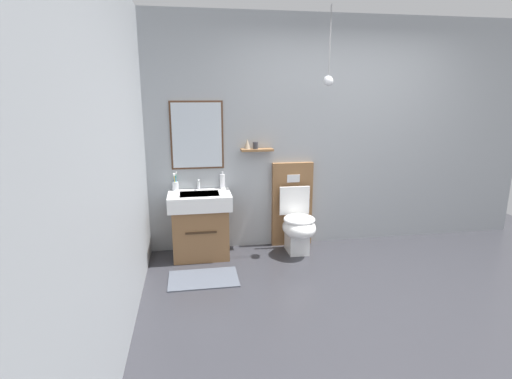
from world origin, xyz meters
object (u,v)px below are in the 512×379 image
object	(u,v)px
toilet	(295,218)
soap_dispenser	(222,181)
vanity_sink_left	(200,223)
toothbrush_cup	(175,185)

from	to	relation	value
toilet	soap_dispenser	world-z (taller)	toilet
soap_dispenser	vanity_sink_left	bearing A→B (deg)	-145.87
toilet	soap_dispenser	xyz separation A→B (m)	(-0.82, 0.17, 0.44)
toothbrush_cup	vanity_sink_left	bearing A→B (deg)	-33.61
toilet	toothbrush_cup	xyz separation A→B (m)	(-1.35, 0.16, 0.41)
toilet	vanity_sink_left	bearing A→B (deg)	-179.43
toilet	toothbrush_cup	world-z (taller)	toilet
toilet	soap_dispenser	distance (m)	0.94
vanity_sink_left	toothbrush_cup	world-z (taller)	toothbrush_cup
vanity_sink_left	soap_dispenser	xyz separation A→B (m)	(0.27, 0.18, 0.43)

